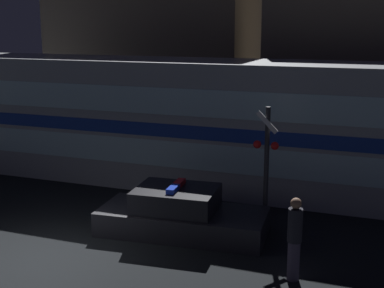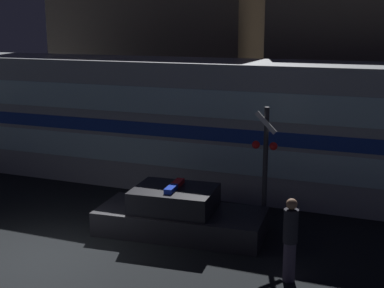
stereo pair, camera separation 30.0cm
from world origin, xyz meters
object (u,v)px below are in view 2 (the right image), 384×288
Objects in this scene: pedestrian at (290,239)px; crossing_signal_near at (265,161)px; police_car at (179,215)px; train at (201,123)px.

crossing_signal_near is (-1.23, 2.70, 0.88)m from pedestrian.
police_car is 1.37× the size of crossing_signal_near.
train is 4.34m from crossing_signal_near.
train is at bearing 98.82° from police_car.
pedestrian is (3.15, -1.57, 0.45)m from police_car.
police_car is 2.58m from crossing_signal_near.
pedestrian is (4.20, -5.85, -1.12)m from train.
police_car is at bearing -76.20° from train.
train reaches higher than crossing_signal_near.
crossing_signal_near is at bearing -46.79° from train.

